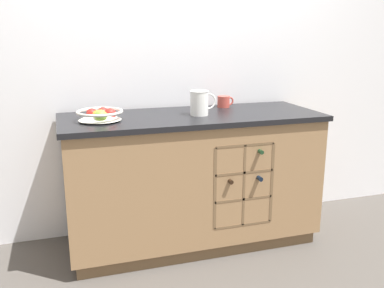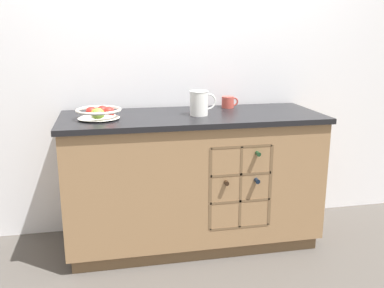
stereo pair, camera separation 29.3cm
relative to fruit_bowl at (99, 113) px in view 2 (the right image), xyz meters
name	(u,v)px [view 2 (the right image)]	position (x,y,z in m)	size (l,w,h in m)	color
ground_plane	(192,241)	(0.61, 0.04, -0.98)	(14.00, 14.00, 0.00)	#4C4742
back_wall	(182,60)	(0.61, 0.43, 0.30)	(4.40, 0.06, 2.55)	white
kitchen_island	(192,179)	(0.61, 0.04, -0.50)	(1.75, 0.69, 0.93)	brown
fruit_bowl	(99,113)	(0.00, 0.00, 0.00)	(0.29, 0.29, 0.08)	silver
white_pitcher	(199,102)	(0.65, 0.01, 0.04)	(0.18, 0.13, 0.16)	white
ceramic_mug	(228,102)	(0.93, 0.26, 0.00)	(0.12, 0.09, 0.08)	#B7473D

